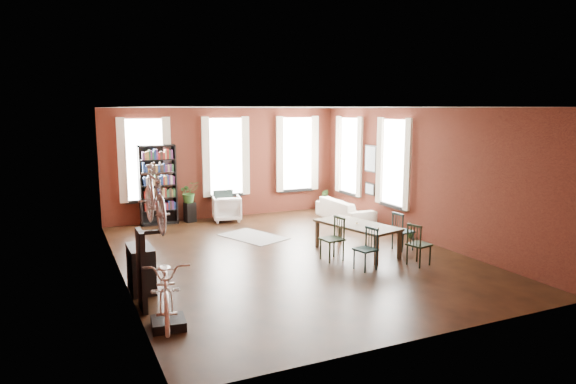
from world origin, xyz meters
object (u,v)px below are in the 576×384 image
dining_chair_b (332,239)px  plant_stand (190,212)px  bicycle_floor (166,258)px  dining_table (357,238)px  console_table (141,269)px  bookshelf (158,185)px  bike_trainer (168,323)px  dining_chair_c (419,244)px  cream_sofa (345,206)px  dining_chair_d (403,231)px  white_armchair (227,207)px  dining_chair_a (365,249)px

dining_chair_b → plant_stand: 5.25m
dining_chair_b → bicycle_floor: size_ratio=0.50×
dining_table → bicycle_floor: bearing=-168.9°
dining_table → console_table: console_table is taller
bookshelf → plant_stand: 1.18m
bike_trainer → plant_stand: (2.02, 6.91, 0.21)m
dining_chair_c → bike_trainer: 5.40m
dining_chair_b → console_table: 3.97m
dining_chair_c → cream_sofa: 4.40m
dining_chair_d → white_armchair: (-2.70, 4.58, -0.03)m
dining_table → dining_chair_c: dining_chair_c is taller
bike_trainer → white_armchair: bearing=65.5°
white_armchair → plant_stand: (-0.99, 0.29, -0.12)m
dining_chair_b → cream_sofa: 3.99m
console_table → dining_chair_b: bearing=3.2°
dining_chair_b → plant_stand: size_ratio=1.66×
dining_table → bookshelf: size_ratio=0.88×
dining_chair_c → dining_chair_d: dining_chair_c is taller
console_table → bookshelf: bearing=76.2°
dining_chair_c → white_armchair: bearing=8.6°
bookshelf → bicycle_floor: size_ratio=1.20×
dining_chair_c → dining_chair_d: size_ratio=1.01×
white_armchair → console_table: console_table is taller
white_armchair → console_table: (-3.12, -4.84, 0.00)m
dining_chair_c → plant_stand: size_ratio=1.56×
white_armchair → dining_chair_c: bearing=123.3°
cream_sofa → bike_trainer: bearing=130.7°
bike_trainer → console_table: bearing=93.4°
dining_chair_b → bike_trainer: dining_chair_b is taller
dining_chair_c → bookshelf: (-4.13, 6.02, 0.67)m
dining_chair_c → bicycle_floor: (-5.30, -0.93, 0.62)m
dining_table → bike_trainer: size_ratio=4.04×
bike_trainer → dining_chair_d: bearing=19.6°
bike_trainer → console_table: size_ratio=0.60×
dining_chair_a → bike_trainer: size_ratio=1.74×
bike_trainer → bicycle_floor: bearing=89.5°
white_armchair → dining_chair_a: bearing=113.0°
dining_table → dining_chair_c: size_ratio=2.23×
dining_chair_a → dining_chair_c: 1.18m
bookshelf → console_table: size_ratio=2.75×
dining_table → console_table: size_ratio=2.42×
bike_trainer → bicycle_floor: 0.98m
bicycle_floor → dining_table: bearing=35.9°
dining_chair_c → dining_chair_d: 1.16m
dining_table → bookshelf: 5.90m
white_armchair → cream_sofa: 3.39m
dining_table → bike_trainer: bearing=-168.7°
cream_sofa → bicycle_floor: bearing=130.6°
cream_sofa → dining_chair_a: bearing=154.3°
cream_sofa → bookshelf: bearing=71.0°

